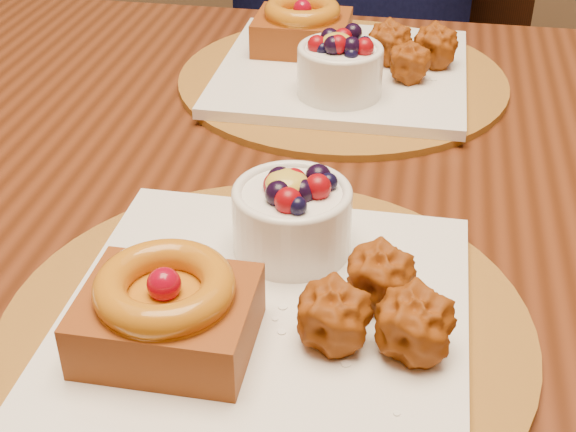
# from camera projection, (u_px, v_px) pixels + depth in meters

# --- Properties ---
(dining_table) EXTENTS (1.60, 0.90, 0.76)m
(dining_table) POSITION_uv_depth(u_px,v_px,m) (312.00, 244.00, 0.80)
(dining_table) COLOR #3C1A0A
(dining_table) RESTS_ON ground
(place_setting_near) EXTENTS (0.38, 0.38, 0.09)m
(place_setting_near) POSITION_uv_depth(u_px,v_px,m) (263.00, 298.00, 0.56)
(place_setting_near) COLOR brown
(place_setting_near) RESTS_ON dining_table
(place_setting_far) EXTENTS (0.38, 0.38, 0.09)m
(place_setting_far) POSITION_uv_depth(u_px,v_px,m) (340.00, 63.00, 0.92)
(place_setting_far) COLOR brown
(place_setting_far) RESTS_ON dining_table
(chair_far) EXTENTS (0.49, 0.49, 1.01)m
(chair_far) POSITION_uv_depth(u_px,v_px,m) (413.00, 28.00, 1.63)
(chair_far) COLOR black
(chair_far) RESTS_ON ground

